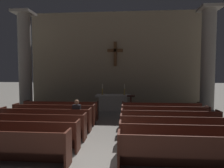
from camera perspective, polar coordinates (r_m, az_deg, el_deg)
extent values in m
plane|color=gray|center=(5.26, -5.66, -23.84)|extent=(80.00, 80.00, 0.00)
cube|color=#4C2319|center=(6.24, -29.97, -17.76)|extent=(3.68, 0.04, 0.40)
cube|color=#4C2319|center=(5.19, -13.19, -18.55)|extent=(0.06, 0.50, 0.95)
cube|color=#4C2319|center=(6.79, -26.19, -13.90)|extent=(3.68, 0.40, 0.05)
cube|color=#4C2319|center=(6.53, -27.29, -12.12)|extent=(3.68, 0.05, 0.50)
cube|color=#4C2319|center=(7.00, -25.36, -15.27)|extent=(3.68, 0.04, 0.40)
cube|color=#4C2319|center=(6.05, -10.33, -15.24)|extent=(0.06, 0.50, 0.95)
cube|color=#4C2319|center=(7.60, -22.42, -11.94)|extent=(3.68, 0.40, 0.05)
cube|color=#4C2319|center=(7.33, -23.27, -10.30)|extent=(3.68, 0.05, 0.50)
cube|color=#4C2319|center=(7.81, -21.77, -13.21)|extent=(3.68, 0.04, 0.40)
cube|color=#4C2319|center=(6.94, -8.26, -12.75)|extent=(0.06, 0.50, 0.95)
cube|color=#4C2319|center=(8.44, -19.42, -10.33)|extent=(3.68, 0.40, 0.05)
cube|color=#4C2319|center=(8.17, -20.11, -8.81)|extent=(3.68, 0.05, 0.50)
cube|color=#4C2319|center=(8.65, -18.90, -11.51)|extent=(3.68, 0.04, 0.40)
cube|color=#4C2319|center=(7.85, -6.69, -10.81)|extent=(0.06, 0.50, 0.95)
cube|color=#4C2319|center=(9.31, -30.19, -8.99)|extent=(0.06, 0.50, 0.95)
cube|color=#4C2319|center=(9.30, -17.00, -8.99)|extent=(3.68, 0.40, 0.05)
cube|color=#4C2319|center=(9.04, -17.55, -7.59)|extent=(3.68, 0.05, 0.50)
cube|color=#4C2319|center=(9.51, -16.57, -10.09)|extent=(3.68, 0.04, 0.40)
cube|color=#4C2319|center=(8.77, -5.46, -9.28)|extent=(0.06, 0.50, 0.95)
cube|color=#4C2319|center=(10.10, -27.06, -7.95)|extent=(0.06, 0.50, 0.95)
cube|color=#4C2319|center=(10.18, -15.00, -7.87)|extent=(3.68, 0.40, 0.05)
cube|color=#4C2319|center=(9.92, -15.46, -6.56)|extent=(3.68, 0.05, 0.50)
cube|color=#4C2319|center=(10.39, -14.65, -8.90)|extent=(3.68, 0.04, 0.40)
cube|color=#4C2319|center=(9.70, -4.48, -8.03)|extent=(0.06, 0.50, 0.95)
cube|color=#4C2319|center=(10.91, -24.40, -7.04)|extent=(0.06, 0.50, 0.95)
cube|color=#4C2319|center=(5.28, 24.00, -18.92)|extent=(3.68, 0.40, 0.05)
cube|color=#4C2319|center=(4.99, 24.98, -16.93)|extent=(3.68, 0.05, 0.50)
cube|color=#4C2319|center=(5.53, 23.27, -20.40)|extent=(3.68, 0.04, 0.40)
cube|color=#4C2319|center=(4.98, 2.07, -19.44)|extent=(0.06, 0.50, 0.95)
cube|color=#4C2319|center=(6.14, 20.88, -15.64)|extent=(3.68, 0.40, 0.05)
cube|color=#4C2319|center=(5.85, 21.59, -13.79)|extent=(3.68, 0.05, 0.50)
cube|color=#4C2319|center=(6.38, 20.36, -17.03)|extent=(3.68, 0.04, 0.40)
cube|color=#4C2319|center=(5.87, 2.47, -15.78)|extent=(0.06, 0.50, 0.95)
cube|color=#4C2319|center=(7.02, 18.61, -13.13)|extent=(3.68, 0.40, 0.05)
cube|color=#4C2319|center=(6.74, 19.13, -11.43)|extent=(3.68, 0.05, 0.50)
cube|color=#4C2319|center=(7.26, 18.21, -14.44)|extent=(3.68, 0.04, 0.40)
cube|color=#4C2319|center=(6.79, 2.76, -13.10)|extent=(0.06, 0.50, 0.95)
cube|color=#4C2319|center=(7.92, 16.88, -11.18)|extent=(3.68, 0.40, 0.05)
cube|color=#4C2319|center=(7.64, 17.28, -9.61)|extent=(3.68, 0.05, 0.50)
cube|color=#4C2319|center=(8.15, 16.57, -12.40)|extent=(3.68, 0.04, 0.40)
cube|color=#4C2319|center=(7.71, 2.97, -11.06)|extent=(0.06, 0.50, 0.95)
cube|color=#4C2319|center=(8.49, 29.52, -10.16)|extent=(0.06, 0.50, 0.95)
cube|color=#4C2319|center=(8.84, 15.52, -9.63)|extent=(3.68, 0.40, 0.05)
cube|color=#4C2319|center=(8.56, 15.84, -8.17)|extent=(3.68, 0.05, 0.50)
cube|color=#4C2319|center=(9.06, 15.27, -10.76)|extent=(3.68, 0.04, 0.40)
cube|color=#4C2319|center=(8.65, 3.14, -9.45)|extent=(0.06, 0.50, 0.95)
cube|color=#4C2319|center=(9.35, 27.00, -8.85)|extent=(0.06, 0.50, 0.95)
cube|color=#4C2319|center=(9.76, 14.42, -8.36)|extent=(3.68, 0.40, 0.05)
cube|color=#4C2319|center=(9.49, 14.69, -7.01)|extent=(3.68, 0.05, 0.50)
cube|color=#4C2319|center=(9.98, 14.22, -9.41)|extent=(3.68, 0.04, 0.40)
cube|color=#4C2319|center=(9.59, 3.27, -8.16)|extent=(0.06, 0.50, 0.95)
cube|color=#4C2319|center=(10.22, 24.91, -7.75)|extent=(0.06, 0.50, 0.95)
cube|color=gray|center=(13.49, -24.49, -6.68)|extent=(1.11, 1.11, 0.20)
cylinder|color=gray|center=(13.31, -24.81, 5.90)|extent=(0.79, 0.79, 6.08)
cube|color=gray|center=(13.81, -25.17, 18.94)|extent=(1.19, 1.19, 0.16)
cube|color=gray|center=(12.78, 26.68, -7.30)|extent=(1.11, 1.11, 0.20)
cylinder|color=gray|center=(12.58, 27.05, 5.99)|extent=(0.79, 0.79, 6.08)
cube|color=gray|center=(13.11, 27.45, 19.74)|extent=(1.19, 1.19, 0.16)
cube|color=#BCB7AD|center=(12.01, 0.40, -5.94)|extent=(1.76, 0.72, 0.88)
cube|color=#BCB7AD|center=(11.94, 0.40, -3.58)|extent=(2.20, 0.90, 0.12)
cube|color=silver|center=(11.93, 0.40, -3.27)|extent=(2.09, 0.86, 0.01)
cylinder|color=#B79338|center=(12.00, -2.94, -3.15)|extent=(0.16, 0.16, 0.02)
cylinder|color=#B79338|center=(11.98, -2.94, -2.32)|extent=(0.07, 0.07, 0.37)
cylinder|color=silver|center=(11.95, -2.94, -0.71)|extent=(0.04, 0.04, 0.30)
cylinder|color=#B79338|center=(11.90, 3.77, -3.21)|extent=(0.16, 0.16, 0.02)
cylinder|color=#B79338|center=(11.88, 3.78, -2.37)|extent=(0.07, 0.07, 0.37)
cylinder|color=silver|center=(11.85, 3.78, -0.75)|extent=(0.04, 0.04, 0.30)
cube|color=gray|center=(14.01, 1.03, 7.56)|extent=(12.54, 0.25, 6.80)
cube|color=brown|center=(13.80, 0.97, 9.03)|extent=(0.21, 0.21, 1.75)
cube|color=brown|center=(13.83, 0.97, 10.12)|extent=(1.12, 0.21, 0.21)
cylinder|color=#4C2319|center=(10.89, 5.69, -9.20)|extent=(0.36, 0.36, 0.04)
cylinder|color=#4C2319|center=(10.79, 5.71, -6.59)|extent=(0.10, 0.10, 1.05)
cube|color=#4C2319|center=(10.71, 5.72, -3.66)|extent=(0.44, 0.31, 0.15)
cube|color=#26262B|center=(8.22, -10.11, -11.99)|extent=(0.24, 0.14, 0.45)
cube|color=#26262B|center=(8.03, -10.37, -10.27)|extent=(0.28, 0.36, 0.12)
cube|color=black|center=(7.83, -10.64, -8.15)|extent=(0.32, 0.20, 0.54)
sphere|color=#9E7051|center=(7.76, -10.67, -5.40)|extent=(0.20, 0.20, 0.20)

